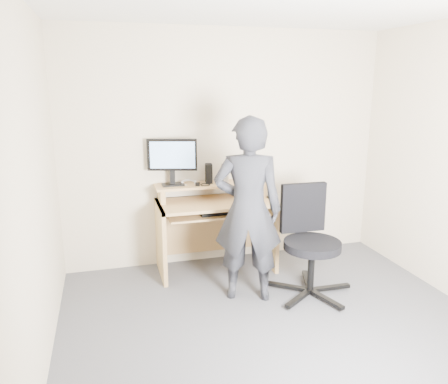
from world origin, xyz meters
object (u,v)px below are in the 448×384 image
desk (214,218)px  monitor (172,158)px  office_chair (309,237)px  person (248,210)px

desk → monitor: monitor is taller
office_chair → person: bearing=176.1°
office_chair → person: person is taller
desk → monitor: 0.78m
office_chair → person: size_ratio=0.60×
desk → monitor: size_ratio=2.41×
desk → person: bearing=-80.7°
monitor → person: 1.06m
monitor → office_chair: 1.57m
desk → monitor: bearing=168.3°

